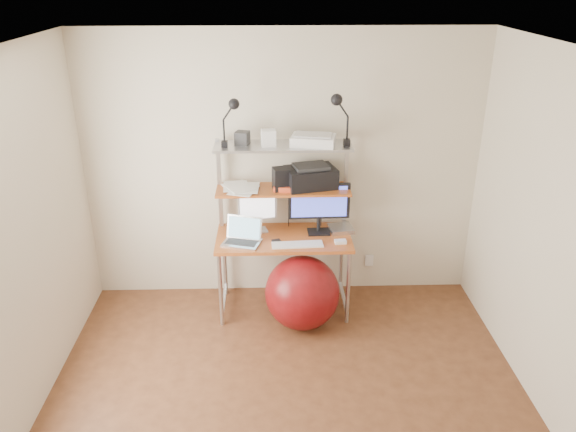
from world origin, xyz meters
name	(u,v)px	position (x,y,z in m)	size (l,w,h in m)	color
room	(289,264)	(0.00, 0.00, 1.25)	(3.60, 3.60, 3.60)	brown
computer_desk	(283,212)	(0.00, 1.50, 0.96)	(1.20, 0.60, 1.57)	#C35826
wall_outlet	(369,260)	(0.85, 1.79, 0.30)	(0.08, 0.01, 0.12)	silver
monitor_silver	(258,209)	(-0.23, 1.58, 0.95)	(0.35, 0.16, 0.40)	silver
monitor_black	(319,204)	(0.32, 1.53, 1.02)	(0.55, 0.16, 0.55)	black
laptop	(243,237)	(-0.36, 1.35, 0.79)	(0.37, 0.33, 0.28)	#B9B9BE
keyboard	(297,245)	(0.11, 1.27, 0.75)	(0.44, 0.13, 0.01)	silver
mouse	(340,242)	(0.49, 1.30, 0.75)	(0.10, 0.06, 0.03)	silver
mac_mini	(341,229)	(0.52, 1.55, 0.76)	(0.21, 0.21, 0.04)	#B9B9BE
phone	(278,243)	(-0.05, 1.31, 0.75)	(0.07, 0.14, 0.01)	black
printer	(311,177)	(0.24, 1.60, 1.25)	(0.49, 0.39, 0.21)	black
nas_cube	(281,179)	(-0.02, 1.54, 1.25)	(0.13, 0.13, 0.20)	black
red_box	(283,188)	(0.00, 1.52, 1.17)	(0.17, 0.11, 0.05)	#D24321
scanner	(313,140)	(0.26, 1.55, 1.60)	(0.41, 0.31, 0.10)	silver
box_white	(268,138)	(-0.12, 1.54, 1.62)	(0.12, 0.10, 0.14)	silver
box_grey	(242,138)	(-0.35, 1.60, 1.61)	(0.11, 0.11, 0.11)	#2B2C2E
clip_lamp_left	(232,112)	(-0.42, 1.51, 1.85)	(0.16, 0.09, 0.41)	black
clip_lamp_right	(339,108)	(0.46, 1.52, 1.87)	(0.18, 0.10, 0.44)	black
exercise_ball	(302,293)	(0.15, 1.16, 0.33)	(0.66, 0.66, 0.66)	maroon
paper_stack	(240,188)	(-0.38, 1.57, 1.16)	(0.35, 0.41, 0.02)	white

